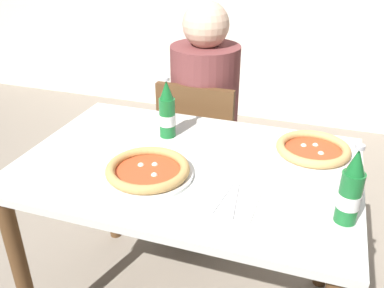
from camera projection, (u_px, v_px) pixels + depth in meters
dining_table_main at (188, 189)px, 1.54m from camera, size 1.20×0.80×0.75m
chair_behind_table at (201, 147)px, 2.17m from camera, size 0.40×0.40×0.85m
diner_seated at (204, 125)px, 2.16m from camera, size 0.34×0.34×1.21m
pizza_margherita_near at (148, 171)px, 1.40m from camera, size 0.31×0.31×0.04m
pizza_marinara_far at (313, 150)px, 1.53m from camera, size 0.29×0.29×0.04m
beer_bottle_left at (167, 112)px, 1.63m from camera, size 0.07×0.07×0.25m
beer_bottle_center at (351, 190)px, 1.15m from camera, size 0.07×0.07×0.25m
napkin_with_cutlery at (228, 200)px, 1.28m from camera, size 0.18×0.19×0.01m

